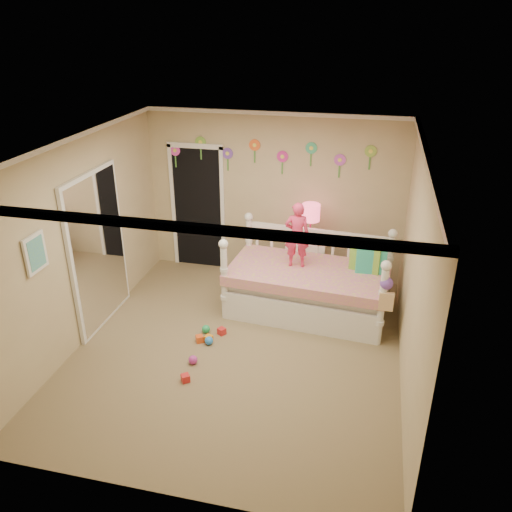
% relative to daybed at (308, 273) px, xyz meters
% --- Properties ---
extents(floor, '(4.00, 4.50, 0.01)m').
position_rel_daybed_xyz_m(floor, '(-0.72, -1.15, -0.60)').
color(floor, '#7F684C').
rests_on(floor, ground).
extents(ceiling, '(4.00, 4.50, 0.01)m').
position_rel_daybed_xyz_m(ceiling, '(-0.72, -1.15, 2.00)').
color(ceiling, white).
rests_on(ceiling, floor).
extents(back_wall, '(4.00, 0.01, 2.60)m').
position_rel_daybed_xyz_m(back_wall, '(-0.72, 1.10, 0.70)').
color(back_wall, tan).
rests_on(back_wall, floor).
extents(left_wall, '(0.01, 4.50, 2.60)m').
position_rel_daybed_xyz_m(left_wall, '(-2.72, -1.15, 0.70)').
color(left_wall, tan).
rests_on(left_wall, floor).
extents(right_wall, '(0.01, 4.50, 2.60)m').
position_rel_daybed_xyz_m(right_wall, '(1.28, -1.15, 0.70)').
color(right_wall, tan).
rests_on(right_wall, floor).
extents(crown_molding, '(4.00, 4.50, 0.06)m').
position_rel_daybed_xyz_m(crown_molding, '(-0.72, -1.15, 1.97)').
color(crown_molding, white).
rests_on(crown_molding, ceiling).
extents(daybed, '(2.31, 1.37, 1.21)m').
position_rel_daybed_xyz_m(daybed, '(0.00, 0.00, 0.00)').
color(daybed, white).
rests_on(daybed, floor).
extents(pillow_turquoise, '(0.41, 0.16, 0.40)m').
position_rel_daybed_xyz_m(pillow_turquoise, '(0.83, 0.09, 0.27)').
color(pillow_turquoise, '#23AF87').
rests_on(pillow_turquoise, daybed).
extents(pillow_lime, '(0.44, 0.27, 0.40)m').
position_rel_daybed_xyz_m(pillow_lime, '(0.76, 0.13, 0.27)').
color(pillow_lime, '#7DB838').
rests_on(pillow_lime, daybed).
extents(child, '(0.36, 0.26, 0.93)m').
position_rel_daybed_xyz_m(child, '(-0.19, 0.06, 0.53)').
color(child, '#EF3664').
rests_on(child, daybed).
extents(nightstand, '(0.49, 0.39, 0.77)m').
position_rel_daybed_xyz_m(nightstand, '(-0.09, 0.72, -0.22)').
color(nightstand, white).
rests_on(nightstand, floor).
extents(table_lamp, '(0.27, 0.27, 0.59)m').
position_rel_daybed_xyz_m(table_lamp, '(-0.09, 0.72, 0.56)').
color(table_lamp, '#EC1F6D').
rests_on(table_lamp, nightstand).
extents(closet_doorway, '(0.90, 0.04, 2.07)m').
position_rel_daybed_xyz_m(closet_doorway, '(-1.97, 1.09, 0.43)').
color(closet_doorway, black).
rests_on(closet_doorway, back_wall).
extents(flower_decals, '(3.40, 0.02, 0.50)m').
position_rel_daybed_xyz_m(flower_decals, '(-0.81, 1.09, 1.34)').
color(flower_decals, '#B2668C').
rests_on(flower_decals, back_wall).
extents(mirror_closet, '(0.07, 1.30, 2.10)m').
position_rel_daybed_xyz_m(mirror_closet, '(-2.68, -0.85, 0.45)').
color(mirror_closet, white).
rests_on(mirror_closet, left_wall).
extents(wall_picture, '(0.05, 0.34, 0.42)m').
position_rel_daybed_xyz_m(wall_picture, '(-2.69, -2.05, 0.95)').
color(wall_picture, white).
rests_on(wall_picture, left_wall).
extents(hanging_bag, '(0.20, 0.16, 0.36)m').
position_rel_daybed_xyz_m(hanging_bag, '(1.03, -0.62, 0.13)').
color(hanging_bag, beige).
rests_on(hanging_bag, daybed).
extents(toy_scatter, '(1.24, 1.51, 0.11)m').
position_rel_daybed_xyz_m(toy_scatter, '(-1.17, -1.36, -0.55)').
color(toy_scatter, '#996666').
rests_on(toy_scatter, floor).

